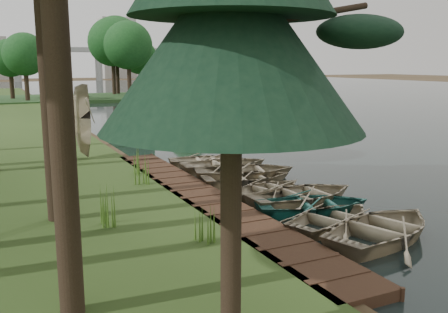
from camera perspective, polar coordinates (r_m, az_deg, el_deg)
name	(u,v)px	position (r m, az deg, el deg)	size (l,w,h in m)	color
ground	(246,199)	(17.19, 2.53, -4.85)	(300.00, 300.00, 0.00)	#3D2F1D
water	(425,112)	(51.47, 21.96, 4.78)	(130.00, 200.00, 0.05)	black
boardwalk	(203,200)	(16.48, -2.40, -4.99)	(1.60, 16.00, 0.30)	#352014
peninsula	(119,97)	(66.65, -11.87, 6.65)	(50.00, 14.00, 0.45)	#24421D
far_trees	(91,48)	(65.82, -14.96, 11.88)	(45.60, 5.60, 8.80)	black
bridge	(68,53)	(136.12, -17.42, 11.20)	(95.90, 4.00, 8.60)	#A5A5A0
building_a	(117,48)	(159.22, -12.10, 11.98)	(10.00, 8.00, 18.00)	#A5A5A0
rowboat_0	(384,225)	(13.66, 17.80, -7.46)	(2.84, 3.98, 0.82)	tan
rowboat_1	(333,215)	(14.41, 12.35, -6.56)	(2.31, 3.23, 0.67)	tan
rowboat_2	(314,202)	(15.48, 10.22, -5.15)	(2.53, 3.54, 0.73)	#276C63
rowboat_3	(303,192)	(16.47, 9.05, -4.03)	(2.77, 3.89, 0.80)	tan
rowboat_4	(269,187)	(17.42, 5.20, -3.44)	(2.14, 3.00, 0.62)	tan
rowboat_5	(247,176)	(18.83, 2.65, -2.19)	(2.47, 3.46, 0.72)	tan
rowboat_6	(245,169)	(19.76, 2.39, -1.41)	(2.86, 4.00, 0.83)	tan
rowboat_7	(225,162)	(21.14, 0.09, -0.67)	(2.70, 3.78, 0.78)	tan
rowboat_8	(204,158)	(22.44, -2.34, -0.19)	(2.22, 3.11, 0.64)	tan
stored_rowboat	(87,150)	(23.71, -15.44, 0.69)	(2.40, 3.36, 0.70)	tan
reeds_0	(207,224)	(12.21, -1.96, -7.74)	(0.60, 0.60, 0.87)	#3F661E
reeds_1	(106,205)	(13.69, -13.28, -5.47)	(0.60, 0.60, 1.11)	#3F661E
reeds_2	(142,171)	(17.95, -9.36, -1.66)	(0.60, 0.60, 1.02)	#3F661E
reeds_3	(139,161)	(19.70, -9.72, -0.53)	(0.60, 0.60, 1.04)	#3F661E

